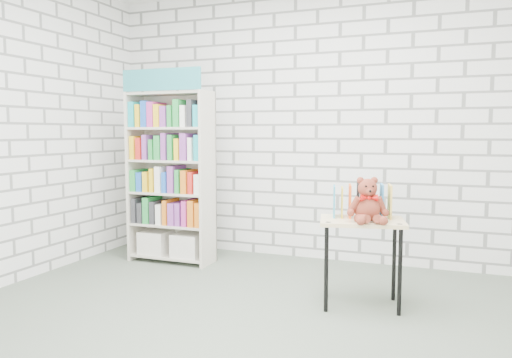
% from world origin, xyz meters
% --- Properties ---
extents(ground, '(4.50, 4.50, 0.00)m').
position_xyz_m(ground, '(0.00, 0.00, 0.00)').
color(ground, '#515C4D').
rests_on(ground, ground).
extents(room_shell, '(4.52, 4.02, 2.81)m').
position_xyz_m(room_shell, '(0.00, 0.00, 1.78)').
color(room_shell, silver).
rests_on(room_shell, ground).
extents(bookshelf, '(0.86, 0.34, 1.94)m').
position_xyz_m(bookshelf, '(-1.34, 1.36, 0.88)').
color(bookshelf, beige).
rests_on(bookshelf, ground).
extents(display_table, '(0.70, 0.55, 0.67)m').
position_xyz_m(display_table, '(0.69, 0.71, 0.57)').
color(display_table, '#D9C182').
rests_on(display_table, ground).
extents(table_books, '(0.46, 0.28, 0.26)m').
position_xyz_m(table_books, '(0.67, 0.81, 0.80)').
color(table_books, teal).
rests_on(table_books, display_table).
extents(teddy_bear, '(0.31, 0.30, 0.33)m').
position_xyz_m(teddy_bear, '(0.74, 0.63, 0.80)').
color(teddy_bear, maroon).
rests_on(teddy_bear, display_table).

